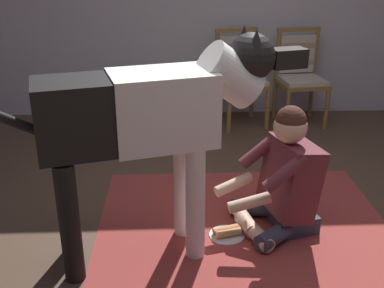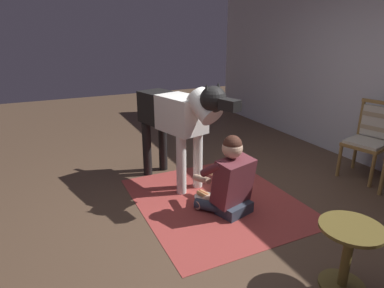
# 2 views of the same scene
# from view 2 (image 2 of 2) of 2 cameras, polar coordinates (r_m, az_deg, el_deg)

# --- Properties ---
(ground_plane) EXTENTS (14.00, 14.00, 0.00)m
(ground_plane) POSITION_cam_2_polar(r_m,az_deg,el_deg) (3.68, 5.19, -10.68)
(ground_plane) COLOR brown
(area_rug) EXTENTS (1.94, 1.68, 0.01)m
(area_rug) POSITION_cam_2_polar(r_m,az_deg,el_deg) (3.80, 4.13, -9.63)
(area_rug) COLOR #9B3834
(area_rug) RESTS_ON ground
(dining_chair_left_of_pair) EXTENTS (0.55, 0.55, 0.98)m
(dining_chair_left_of_pair) POSITION_cam_2_polar(r_m,az_deg,el_deg) (4.79, 28.39, 1.21)
(dining_chair_left_of_pair) COLOR olive
(dining_chair_left_of_pair) RESTS_ON ground
(person_sitting_on_floor) EXTENTS (0.69, 0.59, 0.84)m
(person_sitting_on_floor) POSITION_cam_2_polar(r_m,az_deg,el_deg) (3.47, 6.48, -6.30)
(person_sitting_on_floor) COLOR #343D4C
(person_sitting_on_floor) RESTS_ON ground
(large_dog) EXTENTS (1.68, 0.63, 1.32)m
(large_dog) POSITION_cam_2_polar(r_m,az_deg,el_deg) (3.88, -2.44, 4.71)
(large_dog) COLOR white
(large_dog) RESTS_ON ground
(hot_dog_on_plate) EXTENTS (0.23, 0.23, 0.06)m
(hot_dog_on_plate) POSITION_cam_2_polar(r_m,az_deg,el_deg) (3.85, 2.14, -8.81)
(hot_dog_on_plate) COLOR white
(hot_dog_on_plate) RESTS_ON ground
(round_side_table) EXTENTS (0.45, 0.45, 0.52)m
(round_side_table) POSITION_cam_2_polar(r_m,az_deg,el_deg) (2.75, 25.24, -16.39)
(round_side_table) COLOR brown
(round_side_table) RESTS_ON ground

